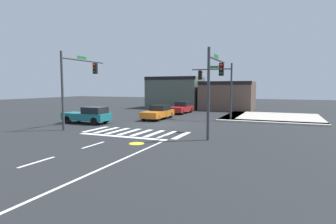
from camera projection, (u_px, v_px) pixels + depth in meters
name	position (u px, v px, depth m)	size (l,w,h in m)	color
ground_plane	(161.00, 125.00, 24.84)	(120.00, 120.00, 0.00)	#232628
crosswalk_near	(136.00, 132.00, 20.71)	(7.74, 3.09, 0.01)	silver
lane_markings	(79.00, 157.00, 13.37)	(6.80, 20.25, 0.01)	white
bike_detector_marking	(137.00, 143.00, 16.54)	(0.92, 0.92, 0.01)	yellow
curb_corner_northeast	(267.00, 117.00, 30.19)	(10.00, 10.60, 0.15)	#B2AA9E
storefront_row	(199.00, 94.00, 42.97)	(16.09, 6.82, 4.99)	#4C564C
traffic_signal_northeast	(217.00, 82.00, 28.24)	(4.23, 0.32, 5.77)	#383A3D
traffic_signal_southwest	(78.00, 77.00, 22.92)	(0.32, 5.34, 6.14)	#383A3D
traffic_signal_southeast	(215.00, 79.00, 18.80)	(0.32, 4.71, 5.86)	#383A3D
car_teal	(88.00, 115.00, 25.62)	(4.49, 1.81, 1.56)	#196B70
car_orange	(158.00, 112.00, 29.08)	(1.85, 4.77, 1.45)	orange
car_red	(182.00, 107.00, 35.61)	(1.74, 4.76, 1.49)	red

